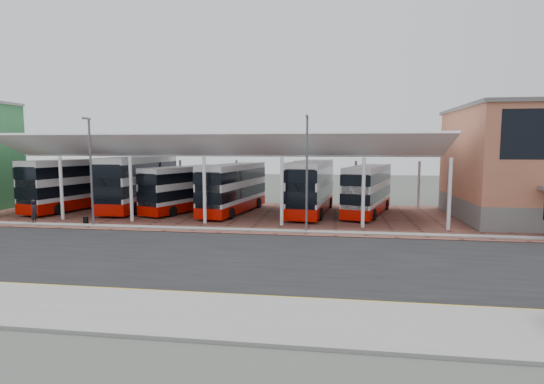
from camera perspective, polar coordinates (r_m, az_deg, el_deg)
The scene contains 18 objects.
ground at distance 23.92m, azimuth -1.17°, elevation -8.31°, with size 140.00×140.00×0.00m, color #41443F.
road at distance 22.96m, azimuth -1.58°, elevation -8.90°, with size 120.00×14.00×0.02m, color black.
forecourt at distance 36.38m, azimuth 5.30°, elevation -3.31°, with size 72.00×16.00×0.06m, color brown.
sidewalk at distance 15.52m, azimuth -6.83°, elevation -16.19°, with size 120.00×4.00×0.14m, color gray.
north_kerb at distance 29.88m, azimuth 0.78°, elevation -5.26°, with size 120.00×0.80×0.14m, color gray.
yellow_line_near at distance 17.34m, azimuth -5.06°, elevation -13.89°, with size 120.00×0.12×0.01m, color #CCAC00.
yellow_line_far at distance 17.62m, azimuth -4.83°, elevation -13.56°, with size 120.00×0.12×0.01m, color #CCAC00.
canopy at distance 38.07m, azimuth -6.71°, elevation 5.80°, with size 37.00×11.63×7.07m.
lamp_west at distance 34.17m, azimuth -23.19°, elevation 2.92°, with size 0.16×0.90×8.07m.
lamp_east at distance 29.23m, azimuth 4.70°, elevation 2.95°, with size 0.16×0.90×8.07m.
bus_0 at distance 44.45m, azimuth -24.56°, elevation 0.95°, with size 5.03×11.75×4.72m.
bus_1 at distance 42.40m, azimuth -17.35°, elevation 1.17°, with size 3.04×12.06×4.97m.
bus_2 at distance 39.90m, azimuth -11.44°, elevation 0.43°, with size 5.65×10.19×4.13m.
bus_3 at distance 38.25m, azimuth -5.22°, elevation 0.47°, with size 4.13×10.86×4.37m.
bus_4 at distance 37.83m, azimuth 5.34°, elevation 0.63°, with size 3.77×11.53×4.66m.
bus_5 at distance 38.25m, azimuth 12.76°, elevation 0.25°, with size 5.05×10.56×4.25m.
pedestrian at distance 37.48m, azimuth -29.31°, elevation -2.31°, with size 0.67×0.44×1.85m, color black.
suitcase at distance 35.60m, azimuth -23.76°, elevation -3.52°, with size 0.32×0.23×0.54m, color black.
Camera 1 is at (3.80, -22.86, 5.93)m, focal length 28.00 mm.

